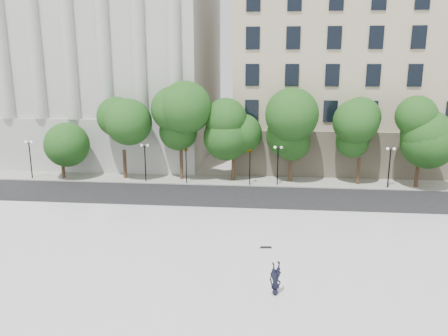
{
  "coord_description": "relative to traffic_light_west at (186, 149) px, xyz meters",
  "views": [
    {
      "loc": [
        5.53,
        -19.5,
        11.82
      ],
      "look_at": [
        2.66,
        10.0,
        4.72
      ],
      "focal_mm": 35.0,
      "sensor_mm": 36.0,
      "label": 1
    }
  ],
  "objects": [
    {
      "name": "ground",
      "position": [
        2.33,
        -22.3,
        -3.64
      ],
      "size": [
        160.0,
        160.0,
        0.0
      ],
      "primitive_type": "plane",
      "color": "beige",
      "rests_on": "ground"
    },
    {
      "name": "plaza",
      "position": [
        2.33,
        -19.3,
        -3.42
      ],
      "size": [
        44.0,
        22.0,
        0.45
      ],
      "primitive_type": "cube",
      "color": "silver",
      "rests_on": "ground"
    },
    {
      "name": "street",
      "position": [
        2.33,
        -4.3,
        -3.63
      ],
      "size": [
        60.0,
        8.0,
        0.02
      ],
      "primitive_type": "cube",
      "color": "black",
      "rests_on": "ground"
    },
    {
      "name": "far_sidewalk",
      "position": [
        2.33,
        1.7,
        -3.58
      ],
      "size": [
        60.0,
        4.0,
        0.12
      ],
      "primitive_type": "cube",
      "color": "#B5B2A7",
      "rests_on": "ground"
    },
    {
      "name": "building_west",
      "position": [
        -14.67,
        16.27,
        9.24
      ],
      "size": [
        31.5,
        27.65,
        25.6
      ],
      "color": "#B4B5B0",
      "rests_on": "ground"
    },
    {
      "name": "building_east",
      "position": [
        22.33,
        16.61,
        7.5
      ],
      "size": [
        36.0,
        26.15,
        23.0
      ],
      "color": "#BBAA8E",
      "rests_on": "ground"
    },
    {
      "name": "traffic_light_west",
      "position": [
        0.0,
        0.0,
        0.0
      ],
      "size": [
        0.35,
        1.62,
        4.15
      ],
      "color": "black",
      "rests_on": "ground"
    },
    {
      "name": "traffic_light_east",
      "position": [
        6.35,
        0.0,
        0.02
      ],
      "size": [
        1.02,
        1.65,
        4.17
      ],
      "color": "black",
      "rests_on": "ground"
    },
    {
      "name": "person_lying",
      "position": [
        8.51,
        -21.67,
        -2.95
      ],
      "size": [
        1.37,
        1.87,
        0.48
      ],
      "primitive_type": "imported",
      "rotation": [
        -1.54,
        0.0,
        0.47
      ],
      "color": "black",
      "rests_on": "plaza"
    },
    {
      "name": "skateboard",
      "position": [
        8.02,
        -15.96,
        -3.16
      ],
      "size": [
        0.73,
        0.27,
        0.07
      ],
      "primitive_type": "cube",
      "rotation": [
        0.0,
        0.0,
        0.13
      ],
      "color": "black",
      "rests_on": "plaza"
    },
    {
      "name": "street_trees",
      "position": [
        5.13,
        1.38,
        1.78
      ],
      "size": [
        39.92,
        5.2,
        8.14
      ],
      "color": "#382619",
      "rests_on": "ground"
    },
    {
      "name": "lamp_posts",
      "position": [
        2.0,
        0.3,
        -0.83
      ],
      "size": [
        37.07,
        0.28,
        4.12
      ],
      "color": "black",
      "rests_on": "ground"
    }
  ]
}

